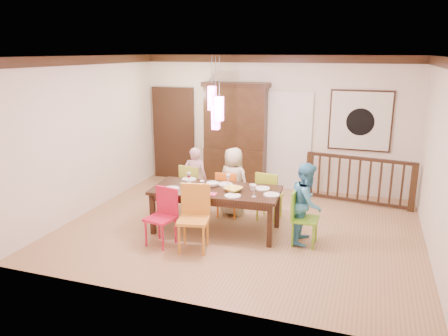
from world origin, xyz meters
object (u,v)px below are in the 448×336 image
(china_hutch, at_px, (236,135))
(person_far_mid, at_px, (233,182))
(balustrade, at_px, (359,179))
(person_end_right, at_px, (307,203))
(dining_table, at_px, (216,193))
(person_far_left, at_px, (195,179))
(chair_far_left, at_px, (194,185))
(chair_end_right, at_px, (305,215))

(china_hutch, distance_m, person_far_mid, 1.88)
(balustrade, distance_m, person_far_mid, 2.60)
(person_far_mid, distance_m, person_end_right, 1.66)
(person_far_mid, bearing_deg, dining_table, 102.07)
(balustrade, bearing_deg, person_far_left, -147.65)
(chair_far_left, xyz_separation_m, china_hutch, (0.25, 1.82, 0.64))
(dining_table, height_order, person_far_mid, person_far_mid)
(person_far_left, distance_m, person_end_right, 2.39)
(chair_end_right, bearing_deg, china_hutch, 37.87)
(chair_end_right, bearing_deg, chair_far_left, 70.76)
(chair_end_right, relative_size, person_far_left, 0.71)
(chair_far_left, bearing_deg, balustrade, -143.07)
(balustrade, relative_size, person_end_right, 1.65)
(chair_far_left, bearing_deg, china_hutch, -87.45)
(dining_table, distance_m, chair_end_right, 1.52)
(balustrade, bearing_deg, person_far_mid, -139.81)
(balustrade, bearing_deg, chair_end_right, -99.68)
(dining_table, distance_m, person_far_left, 1.14)
(china_hutch, bearing_deg, person_far_left, -99.29)
(balustrade, height_order, person_far_left, person_far_left)
(chair_far_left, relative_size, balustrade, 0.43)
(china_hutch, height_order, balustrade, china_hutch)
(balustrade, xyz_separation_m, person_far_mid, (-2.20, -1.39, 0.14))
(china_hutch, bearing_deg, chair_far_left, -97.84)
(person_far_mid, relative_size, person_end_right, 0.98)
(person_far_left, height_order, person_far_mid, person_far_mid)
(chair_end_right, height_order, person_far_left, person_far_left)
(dining_table, xyz_separation_m, china_hutch, (-0.46, 2.57, 0.50))
(balustrade, xyz_separation_m, person_far_left, (-2.97, -1.36, 0.12))
(dining_table, bearing_deg, chair_far_left, 129.59)
(chair_end_right, relative_size, person_end_right, 0.67)
(chair_end_right, relative_size, china_hutch, 0.38)
(chair_far_left, height_order, china_hutch, china_hutch)
(chair_far_left, relative_size, chair_end_right, 1.06)
(chair_end_right, xyz_separation_m, china_hutch, (-1.97, 2.64, 0.66))
(chair_end_right, bearing_deg, person_far_mid, 59.60)
(chair_far_left, distance_m, china_hutch, 1.94)
(china_hutch, relative_size, balustrade, 1.08)
(dining_table, xyz_separation_m, chair_far_left, (-0.71, 0.75, -0.14))
(chair_end_right, xyz_separation_m, person_far_mid, (-1.47, 0.90, 0.14))
(dining_table, height_order, chair_end_right, chair_end_right)
(person_far_left, height_order, person_end_right, person_end_right)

